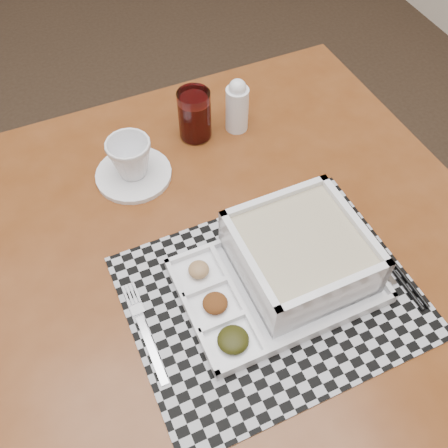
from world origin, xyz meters
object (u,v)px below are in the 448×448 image
(cup, at_px, (130,158))
(creamer_bottle, at_px, (237,106))
(dining_table, at_px, (236,260))
(serving_tray, at_px, (294,261))
(juice_glass, at_px, (195,116))

(cup, bearing_deg, creamer_bottle, -10.00)
(cup, relative_size, creamer_bottle, 0.71)
(dining_table, bearing_deg, creamer_bottle, 66.99)
(cup, bearing_deg, dining_table, -81.85)
(cup, bearing_deg, serving_tray, -82.53)
(dining_table, xyz_separation_m, creamer_bottle, (0.12, 0.27, 0.13))
(dining_table, height_order, creamer_bottle, creamer_bottle)
(cup, xyz_separation_m, creamer_bottle, (0.24, 0.05, 0.01))
(serving_tray, bearing_deg, cup, 120.10)
(serving_tray, height_order, cup, serving_tray)
(serving_tray, height_order, creamer_bottle, creamer_bottle)
(dining_table, distance_m, juice_glass, 0.31)
(dining_table, height_order, serving_tray, serving_tray)
(serving_tray, xyz_separation_m, cup, (-0.19, 0.32, 0.01))
(juice_glass, bearing_deg, creamer_bottle, -6.95)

